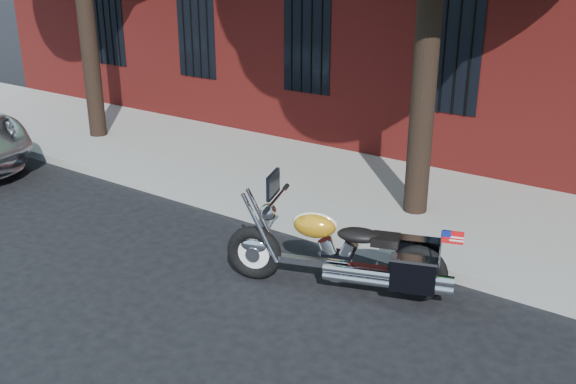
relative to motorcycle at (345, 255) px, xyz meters
The scene contains 4 objects.
ground 0.98m from the motorcycle, 157.09° to the right, with size 120.00×120.00×0.00m, color black.
curb 1.37m from the motorcycle, 126.77° to the left, with size 40.00×0.16×0.15m, color gray.
sidewalk 3.06m from the motorcycle, 104.98° to the left, with size 40.00×3.60×0.15m, color gray.
motorcycle is the anchor object (origin of this frame).
Camera 1 is at (4.26, -5.66, 3.85)m, focal length 40.00 mm.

